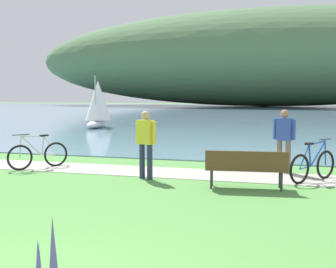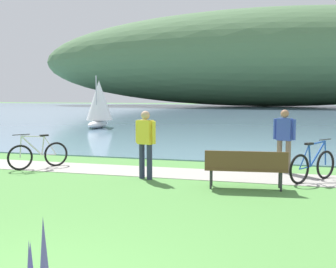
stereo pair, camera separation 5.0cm
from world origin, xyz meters
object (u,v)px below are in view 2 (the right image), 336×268
bicycle_beside_path (313,165)px  person_on_the_grass (146,140)px  park_bench_near_camera (246,166)px  person_at_shoreline (284,137)px  sailboat_nearest_to_shore (99,103)px  bicycle_leaning_near_bench (38,155)px

bicycle_beside_path → person_on_the_grass: (-4.02, -0.76, 0.58)m
park_bench_near_camera → person_at_shoreline: (0.83, 2.29, 0.46)m
bicycle_beside_path → sailboat_nearest_to_shore: bearing=131.4°
bicycle_leaning_near_bench → person_at_shoreline: 6.91m
person_at_shoreline → person_on_the_grass: bearing=-152.0°
bicycle_leaning_near_bench → sailboat_nearest_to_shore: sailboat_nearest_to_shore is taller
park_bench_near_camera → bicycle_beside_path: bicycle_beside_path is taller
bicycle_leaning_near_bench → bicycle_beside_path: bearing=1.3°
bicycle_beside_path → sailboat_nearest_to_shore: size_ratio=0.43×
bicycle_beside_path → person_at_shoreline: size_ratio=0.83×
park_bench_near_camera → bicycle_beside_path: (1.51, 1.27, -0.12)m
bicycle_beside_path → person_on_the_grass: person_on_the_grass is taller
person_on_the_grass → sailboat_nearest_to_shore: sailboat_nearest_to_shore is taller
bicycle_leaning_near_bench → person_at_shoreline: person_at_shoreline is taller
park_bench_near_camera → person_at_shoreline: size_ratio=1.08×
bicycle_beside_path → person_on_the_grass: bearing=-169.3°
bicycle_leaning_near_bench → person_at_shoreline: size_ratio=0.85×
park_bench_near_camera → person_on_the_grass: (-2.51, 0.51, 0.46)m
bicycle_beside_path → person_at_shoreline: 1.35m
park_bench_near_camera → bicycle_beside_path: bearing=40.1°
person_on_the_grass → bicycle_leaning_near_bench: bearing=170.3°
sailboat_nearest_to_shore → bicycle_beside_path: bearing=-48.6°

